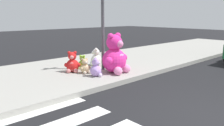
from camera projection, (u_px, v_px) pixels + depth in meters
The scene contains 9 objects.
sidewalk at pixel (66, 72), 7.82m from camera, with size 28.00×4.40×0.15m, color #9E9B93.
sign_pole at pixel (103, 20), 7.55m from camera, with size 0.56×0.11×3.20m.
plush_pink_large at pixel (115, 57), 7.38m from camera, with size 1.00×0.90×1.31m.
plush_lavender at pixel (96, 69), 6.98m from camera, with size 0.41×0.41×0.57m.
plush_white at pixel (96, 58), 8.55m from camera, with size 0.47×0.46×0.66m.
plush_lime at pixel (82, 63), 8.00m from camera, with size 0.35×0.34×0.49m.
plush_red at pixel (72, 64), 7.51m from camera, with size 0.49×0.50×0.70m.
plush_brown at pixel (118, 62), 8.19m from camera, with size 0.38×0.37×0.52m.
plush_tan at pixel (85, 67), 7.35m from camera, with size 0.38×0.34×0.50m.
Camera 1 is at (-4.00, -1.44, 1.99)m, focal length 36.11 mm.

